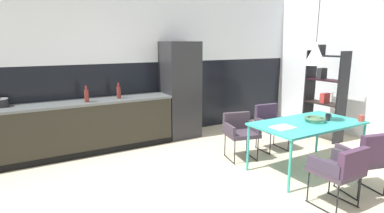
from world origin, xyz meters
The scene contains 19 objects.
ground_plane centered at (0.00, 0.00, 0.00)m, with size 9.59×9.59×0.00m, color beige.
back_wall_splashback_dark centered at (0.00, 2.85, 0.74)m, with size 7.38×0.12×1.48m, color black.
back_wall_panel_upper centered at (0.00, 2.85, 2.22)m, with size 7.38×0.12×1.48m, color silver.
kitchen_counter centered at (-1.67, 2.49, 0.45)m, with size 3.76×0.63×0.89m.
refrigerator_column centered at (0.54, 2.49, 0.94)m, with size 0.66×0.60×1.88m, color #232326.
dining_table centered at (1.35, 0.07, 0.68)m, with size 1.62×0.87×0.72m.
armchair_near_window centered at (0.81, 0.94, 0.49)m, with size 0.57×0.56×0.73m.
armchair_far_side centered at (1.36, -0.83, 0.52)m, with size 0.58×0.57×0.81m.
armchair_corner_seat centered at (1.55, 1.01, 0.49)m, with size 0.52×0.51×0.78m.
armchair_head_of_table centered at (0.80, -0.86, 0.50)m, with size 0.49×0.47×0.74m.
fruit_bowl centered at (1.47, 0.04, 0.77)m, with size 0.30×0.30×0.07m.
open_book centered at (0.82, 0.05, 0.73)m, with size 0.30×0.24×0.02m.
mug_short_terracotta centered at (1.70, -0.01, 0.77)m, with size 0.12×0.07×0.10m.
mug_dark_espresso centered at (2.08, -0.28, 0.77)m, with size 0.12×0.07×0.10m.
cooking_pot centered at (-2.49, 2.61, 0.96)m, with size 0.22×0.22×0.16m.
bottle_oil_tall centered at (-1.27, 2.36, 1.01)m, with size 0.07×0.07×0.28m.
bottle_vinegar_dark centered at (-0.71, 2.43, 1.01)m, with size 0.07×0.07×0.28m.
open_shelf_unit centered at (2.88, 0.94, 0.92)m, with size 0.30×0.75×1.82m.
pendant_lamp_over_table_near centered at (1.35, 0.03, 1.71)m, with size 0.29×0.29×1.37m.
Camera 1 is at (-2.23, -2.76, 1.85)m, focal length 28.31 mm.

